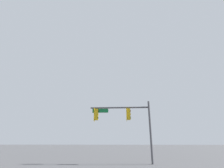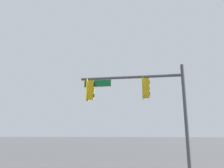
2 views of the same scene
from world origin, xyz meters
TOP-DOWN VIEW (x-y plane):
  - signal_pole_near at (-4.93, -8.31)m, footprint 5.91×0.63m

SIDE VIEW (x-z plane):
  - signal_pole_near at x=-4.93m, z-range 1.27..7.04m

